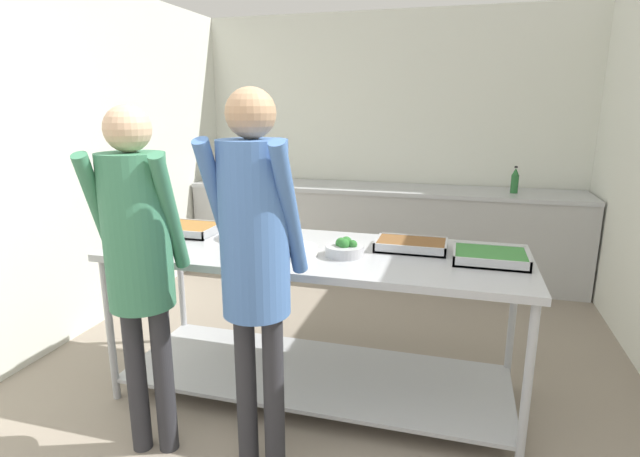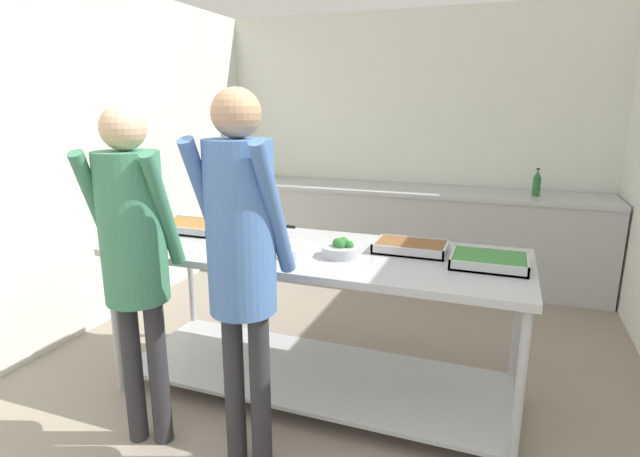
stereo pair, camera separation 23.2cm
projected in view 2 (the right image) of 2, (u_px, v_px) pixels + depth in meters
name	position (u px, v px, depth m)	size (l,w,h in m)	color
wall_rear	(408.00, 144.00, 5.23)	(4.09, 0.06, 2.65)	silver
wall_left	(109.00, 156.00, 4.00)	(0.06, 4.32, 2.65)	silver
back_counter	(398.00, 232.00, 5.10)	(3.93, 0.65, 0.92)	#A8A8A8
serving_counter	(314.00, 298.00, 2.94)	(2.38, 0.88, 0.92)	#ADAFB5
serving_tray_vegetables	(191.00, 226.00, 3.30)	(0.44, 0.31, 0.05)	#ADAFB5
sauce_pan	(254.00, 229.00, 3.14)	(0.42, 0.28, 0.09)	#ADAFB5
plate_stack	(292.00, 250.00, 2.77)	(0.26, 0.26, 0.05)	white
broccoli_bowl	(341.00, 249.00, 2.73)	(0.21, 0.21, 0.10)	#B2B2B7
serving_tray_greens	(411.00, 247.00, 2.82)	(0.40, 0.26, 0.05)	#ADAFB5
serving_tray_roast	(489.00, 261.00, 2.57)	(0.38, 0.31, 0.05)	#ADAFB5
guest_serving_left	(241.00, 244.00, 2.17)	(0.39, 0.34, 1.80)	#2D2D33
guest_serving_right	(134.00, 242.00, 2.39)	(0.46, 0.41, 1.73)	#2D2D33
water_bottle	(537.00, 183.00, 4.52)	(0.07, 0.07, 0.25)	#23602D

